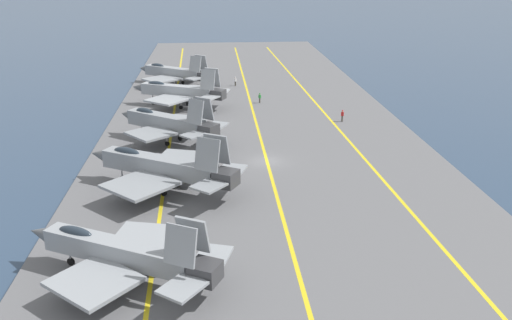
% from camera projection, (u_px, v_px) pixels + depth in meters
% --- Properties ---
extents(ground_plane, '(2000.00, 2000.00, 0.00)m').
position_uv_depth(ground_plane, '(267.00, 164.00, 63.21)').
color(ground_plane, '#2D425B').
extents(carrier_deck, '(190.08, 42.00, 0.40)m').
position_uv_depth(carrier_deck, '(267.00, 163.00, 63.14)').
color(carrier_deck, slate).
rests_on(carrier_deck, ground).
extents(deck_stripe_foul_line, '(170.97, 6.52, 0.01)m').
position_uv_depth(deck_stripe_foul_line, '(364.00, 158.00, 63.93)').
color(deck_stripe_foul_line, yellow).
rests_on(deck_stripe_foul_line, carrier_deck).
extents(deck_stripe_centerline, '(171.07, 0.36, 0.01)m').
position_uv_depth(deck_stripe_centerline, '(267.00, 161.00, 63.07)').
color(deck_stripe_centerline, yellow).
rests_on(deck_stripe_centerline, carrier_deck).
extents(deck_stripe_edge_line, '(171.02, 4.68, 0.01)m').
position_uv_depth(deck_stripe_edge_line, '(167.00, 164.00, 62.21)').
color(deck_stripe_edge_line, yellow).
rests_on(deck_stripe_edge_line, carrier_deck).
extents(parked_jet_second, '(12.43, 16.12, 5.76)m').
position_uv_depth(parked_jet_second, '(122.00, 252.00, 39.14)').
color(parked_jet_second, '#93999E').
rests_on(parked_jet_second, carrier_deck).
extents(parked_jet_third, '(13.93, 16.97, 6.55)m').
position_uv_depth(parked_jet_third, '(162.00, 166.00, 54.38)').
color(parked_jet_third, gray).
rests_on(parked_jet_third, carrier_deck).
extents(parked_jet_fourth, '(12.87, 14.86, 6.45)m').
position_uv_depth(parked_jet_fourth, '(168.00, 122.00, 68.65)').
color(parked_jet_fourth, gray).
rests_on(parked_jet_fourth, carrier_deck).
extents(parked_jet_fifth, '(13.41, 16.10, 6.47)m').
position_uv_depth(parked_jet_fifth, '(179.00, 91.00, 85.07)').
color(parked_jet_fifth, '#9EA3A8').
rests_on(parked_jet_fifth, carrier_deck).
extents(parked_jet_sixth, '(13.79, 15.63, 5.93)m').
position_uv_depth(parked_jet_sixth, '(175.00, 73.00, 100.12)').
color(parked_jet_sixth, '#93999E').
rests_on(parked_jet_sixth, carrier_deck).
extents(crew_red_vest, '(0.37, 0.45, 1.71)m').
position_uv_depth(crew_red_vest, '(342.00, 115.00, 77.95)').
color(crew_red_vest, '#4C473D').
rests_on(crew_red_vest, carrier_deck).
extents(crew_white_vest, '(0.46, 0.42, 1.69)m').
position_uv_depth(crew_white_vest, '(235.00, 81.00, 99.86)').
color(crew_white_vest, '#383328').
rests_on(crew_white_vest, carrier_deck).
extents(crew_green_vest, '(0.46, 0.42, 1.65)m').
position_uv_depth(crew_green_vest, '(260.00, 97.00, 88.04)').
color(crew_green_vest, '#4C473D').
rests_on(crew_green_vest, carrier_deck).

